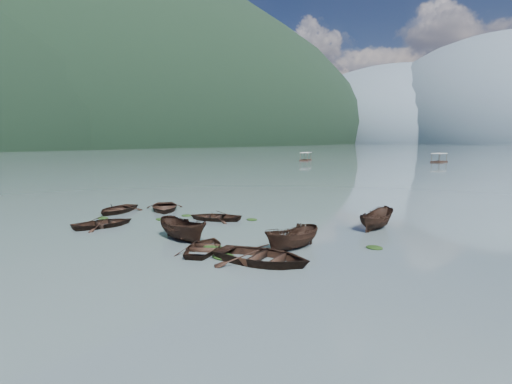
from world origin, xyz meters
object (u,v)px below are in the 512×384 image
Objects in this scene: rowboat_0 at (117,212)px; rowboat_3 at (205,251)px; pontoon_left at (306,161)px; pontoon_centre at (439,162)px.

rowboat_0 reaches higher than rowboat_3.
pontoon_left reaches higher than rowboat_0.
rowboat_3 is 0.62× the size of pontoon_left.
pontoon_centre is at bearing -110.63° from rowboat_3.
rowboat_3 is 104.11m from pontoon_centre.
rowboat_0 is 14.94m from rowboat_3.
rowboat_0 is 90.70m from pontoon_left.
pontoon_centre reaches higher than rowboat_0.
rowboat_0 is at bearing -42.63° from rowboat_3.
pontoon_left is 37.06m from pontoon_centre.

